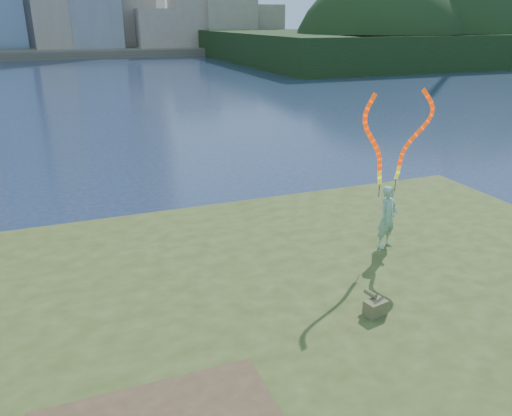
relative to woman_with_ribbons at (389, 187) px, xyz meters
name	(u,v)px	position (x,y,z in m)	size (l,w,h in m)	color
ground	(248,334)	(-3.77, -1.08, -2.25)	(320.00, 320.00, 0.00)	#1B2843
grassy_knoll	(300,399)	(-3.77, -3.38, -1.91)	(20.00, 18.00, 0.80)	#334217
far_shore	(72,49)	(-3.77, 93.92, -1.65)	(320.00, 40.00, 1.20)	#4A4536
wooded_hill	(463,55)	(55.80, 58.88, -2.09)	(78.00, 50.00, 63.00)	black
woman_with_ribbons	(389,187)	(0.00, 0.00, 0.00)	(1.89, 0.68, 3.87)	#206F33
canvas_bag	(375,307)	(-1.83, -2.38, -1.30)	(0.43, 0.48, 0.37)	brown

